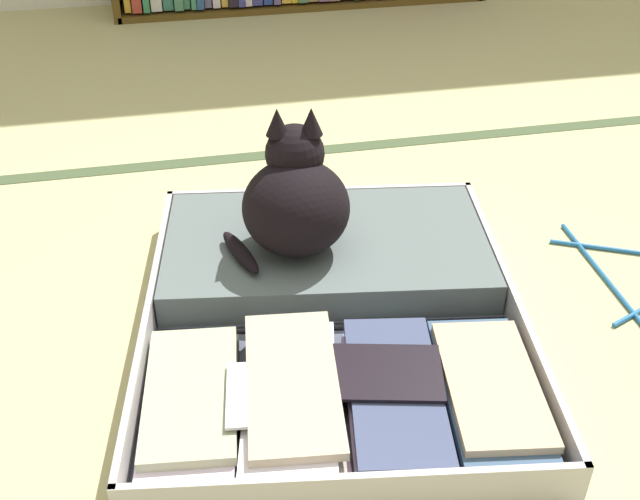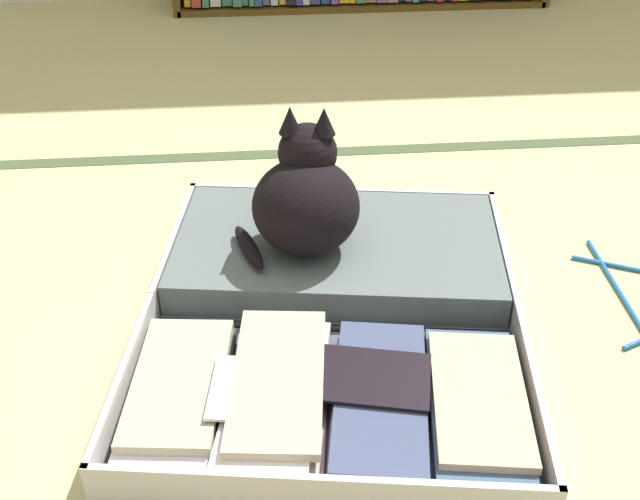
{
  "view_description": "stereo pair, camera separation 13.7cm",
  "coord_description": "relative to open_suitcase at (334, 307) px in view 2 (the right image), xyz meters",
  "views": [
    {
      "loc": [
        -0.37,
        -0.98,
        1.01
      ],
      "look_at": [
        -0.13,
        0.17,
        0.2
      ],
      "focal_mm": 43.91,
      "sensor_mm": 36.0,
      "label": 1
    },
    {
      "loc": [
        -0.23,
        -1.0,
        1.01
      ],
      "look_at": [
        -0.13,
        0.17,
        0.2
      ],
      "focal_mm": 43.91,
      "sensor_mm": 36.0,
      "label": 2
    }
  ],
  "objects": [
    {
      "name": "ground_plane",
      "position": [
        0.1,
        -0.2,
        -0.04
      ],
      "size": [
        10.0,
        10.0,
        0.0
      ],
      "primitive_type": "plane",
      "color": "tan"
    },
    {
      "name": "tatami_border",
      "position": [
        0.1,
        0.74,
        -0.04
      ],
      "size": [
        4.8,
        0.05,
        0.0
      ],
      "color": "#3E4E30",
      "rests_on": "ground_plane"
    },
    {
      "name": "open_suitcase",
      "position": [
        0.0,
        0.0,
        0.0
      ],
      "size": [
        0.83,
        0.94,
        0.09
      ],
      "color": "#B5B0AE",
      "rests_on": "ground_plane"
    },
    {
      "name": "black_cat",
      "position": [
        -0.04,
        0.16,
        0.16
      ],
      "size": [
        0.28,
        0.25,
        0.29
      ],
      "color": "black",
      "rests_on": "open_suitcase"
    }
  ]
}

